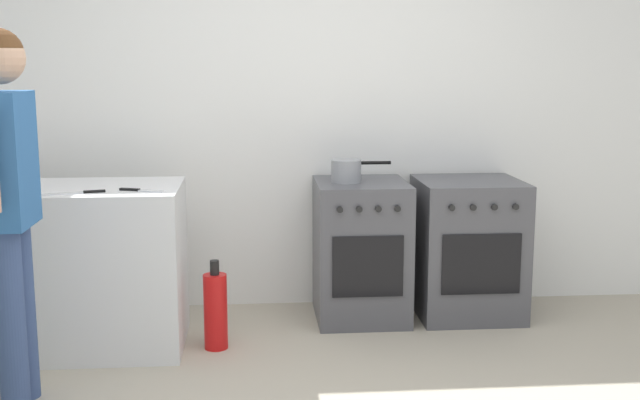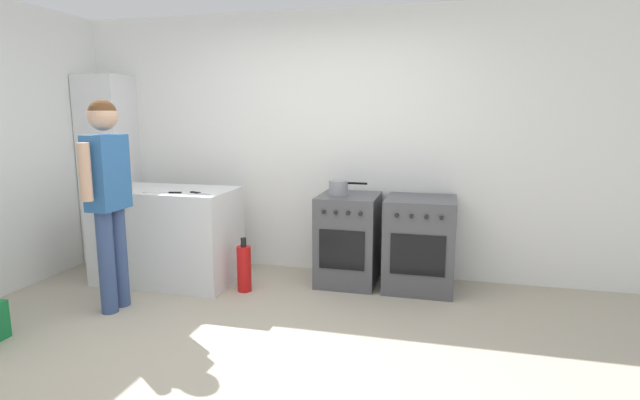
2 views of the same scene
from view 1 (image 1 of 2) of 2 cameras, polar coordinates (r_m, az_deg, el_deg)
back_wall at (r=5.13m, az=-1.45°, el=6.86°), size 6.00×0.10×2.60m
counter_unit at (r=4.63m, az=-17.79°, el=-4.62°), size 1.30×0.70×0.90m
oven_left at (r=4.93m, az=2.93°, el=-3.57°), size 0.55×0.62×0.85m
oven_right at (r=5.06m, az=10.46°, el=-3.36°), size 0.63×0.62×0.85m
pot at (r=4.81m, az=1.90°, el=2.09°), size 0.36×0.18×0.14m
knife_utility at (r=4.29m, az=-12.69°, el=0.68°), size 0.25×0.12×0.01m
knife_bread at (r=4.30m, az=-17.15°, el=0.49°), size 0.35×0.12×0.01m
person at (r=3.81m, az=-21.38°, el=1.12°), size 0.23×0.57×1.71m
fire_extinguisher at (r=4.49m, az=-7.44°, el=-7.79°), size 0.13×0.13×0.50m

